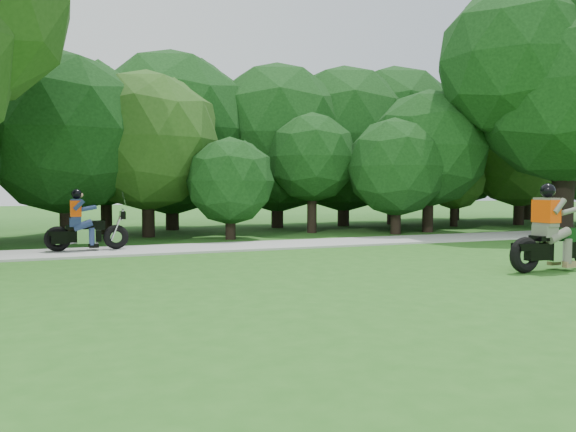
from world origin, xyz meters
TOP-DOWN VIEW (x-y plane):
  - ground at (0.00, 0.00)m, footprint 100.00×100.00m
  - walkway at (0.00, 8.00)m, footprint 60.00×2.20m
  - tree_line at (1.31, 14.62)m, footprint 39.74×12.15m
  - big_tree_east at (10.46, 7.87)m, footprint 9.07×6.89m
  - chopper_motorcycle at (3.17, 1.05)m, footprint 2.62×0.70m
  - touring_motorcycle at (-6.11, 8.28)m, footprint 2.20×0.63m

SIDE VIEW (x-z plane):
  - ground at x=0.00m, z-range 0.00..0.00m
  - walkway at x=0.00m, z-range 0.00..0.06m
  - touring_motorcycle at x=-6.11m, z-range -0.17..1.51m
  - chopper_motorcycle at x=3.17m, z-range -0.25..1.63m
  - tree_line at x=1.31m, z-range -0.08..7.45m
  - big_tree_east at x=10.46m, z-range 0.80..11.26m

